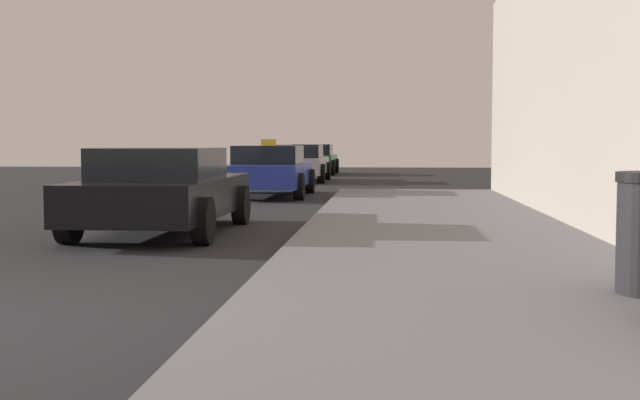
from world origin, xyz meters
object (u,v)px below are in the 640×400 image
(car_blue, at_px, (270,171))
(car_silver, at_px, (298,163))
(car_black, at_px, (163,190))
(car_green, at_px, (313,159))

(car_blue, bearing_deg, car_silver, 90.93)
(car_black, xyz_separation_m, car_green, (0.17, 23.51, -0.00))
(car_blue, height_order, car_silver, car_blue)
(car_black, xyz_separation_m, car_silver, (0.25, 16.84, -0.00))
(car_black, distance_m, car_silver, 16.84)
(car_silver, xyz_separation_m, car_green, (-0.07, 6.67, -0.00))
(car_blue, relative_size, car_silver, 0.99)
(car_blue, xyz_separation_m, car_green, (-0.21, 14.82, -0.00))
(car_blue, bearing_deg, car_green, 90.80)
(car_black, relative_size, car_silver, 1.02)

